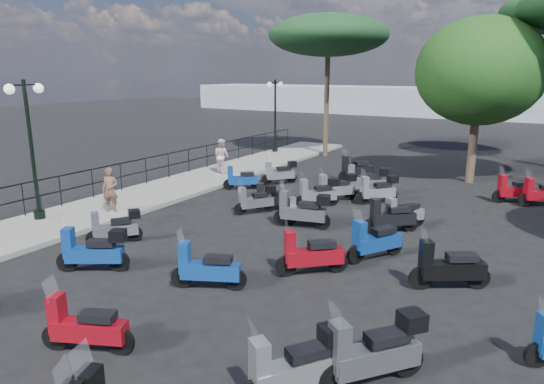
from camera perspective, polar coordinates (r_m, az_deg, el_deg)
The scene contains 34 objects.
ground at distance 13.74m, azimuth -1.41°, elevation -6.17°, with size 120.00×120.00×0.00m, color black.
sidewalk at distance 19.85m, azimuth -12.81°, elevation 0.06°, with size 3.00×30.00×0.15m, color slate.
railing at distance 20.44m, azimuth -15.98°, elevation 2.63°, with size 0.04×26.04×1.10m.
lamp_post_1 at distance 16.80m, azimuth -26.52°, elevation 5.35°, with size 0.37×1.28×4.36m.
lamp_post_2 at distance 28.41m, azimuth 0.37°, elevation 9.49°, with size 0.48×1.20×4.13m.
woman at distance 17.03m, azimuth -18.50°, elevation 0.23°, with size 0.54×0.36×1.49m, color brown.
pedestrian_far at distance 22.53m, azimuth -5.95°, elevation 4.23°, with size 0.77×0.60×1.59m, color beige.
scooter_1 at distance 12.54m, azimuth -20.29°, elevation -6.51°, with size 1.59×1.07×1.40m.
scooter_2 at distance 14.35m, azimuth -18.01°, elevation -4.03°, with size 1.06×1.32×1.23m.
scooter_3 at distance 16.57m, azimuth -1.91°, elevation -0.97°, with size 1.00×1.33×1.22m.
scooter_4 at distance 19.95m, azimuth -3.64°, elevation 1.51°, with size 1.28×1.06×1.24m.
scooter_5 at distance 20.89m, azimuth 0.91°, elevation 2.25°, with size 1.17×1.32×1.28m.
scooter_7 at distance 9.22m, azimuth -21.18°, elevation -14.65°, with size 1.58×0.85×1.33m.
scooter_8 at distance 10.99m, azimuth -7.69°, elevation -8.94°, with size 1.61×0.89×1.37m.
scooter_9 at distance 16.96m, azimuth 0.04°, elevation -0.76°, with size 1.46×0.70×1.20m.
scooter_10 at distance 15.38m, azimuth 4.08°, elevation -2.25°, with size 1.17×1.12×1.18m.
scooter_11 at distance 21.87m, azimuth 9.85°, elevation 2.65°, with size 1.16×1.60×1.48m.
scooter_14 at distance 11.66m, azimuth 4.55°, elevation -7.38°, with size 1.41×1.28×1.43m.
scooter_15 at distance 15.02m, azimuth 3.63°, elevation -2.22°, with size 1.81×0.68×1.45m.
scooter_16 at distance 18.20m, azimuth 12.32°, elevation 0.21°, with size 1.26×1.32×1.33m.
scooter_17 at distance 19.37m, azimuth 11.07°, elevation 1.27°, with size 1.82×0.79×1.48m.
scooter_19 at distance 7.56m, azimuth 2.73°, elevation -19.90°, with size 1.15×1.51×1.39m.
scooter_20 at distance 12.79m, azimuth 11.99°, elevation -5.70°, with size 1.05×1.59×1.42m.
scooter_21 at distance 15.46m, azimuth 15.11°, elevation -2.57°, with size 1.03×1.43×1.32m.
scooter_22 at distance 14.98m, azimuth 13.76°, elevation -2.94°, with size 1.36×1.22×1.37m.
scooter_23 at distance 20.00m, azimuth 26.64°, elevation 0.17°, with size 1.50×1.01×1.35m.
scooter_25 at distance 7.97m, azimuth 11.88°, elevation -17.97°, with size 1.32×1.54×1.47m.
scooter_27 at distance 11.55m, azimuth 20.03°, elevation -8.39°, with size 1.60×1.09×1.45m.
scooter_30 at distance 18.27m, azimuth 7.56°, elevation 0.47°, with size 1.26×1.32×1.33m.
scooter_31 at distance 17.39m, azimuth 5.43°, elevation -0.16°, with size 1.26×1.32×1.33m.
scooter_32 at distance 19.89m, azimuth 29.10°, elevation -0.19°, with size 1.50×1.01×1.35m.
broadleaf_tree at distance 22.54m, azimuth 23.30°, elevation 12.89°, with size 5.29×5.29×6.99m.
pine_2 at distance 27.90m, azimuth 6.64°, elevation 17.82°, with size 6.57×6.57×7.81m.
distant_hills at distance 56.44m, azimuth 23.94°, elevation 9.53°, with size 70.00×8.00×3.00m, color gray.
Camera 1 is at (6.86, -10.93, 4.74)m, focal length 32.00 mm.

